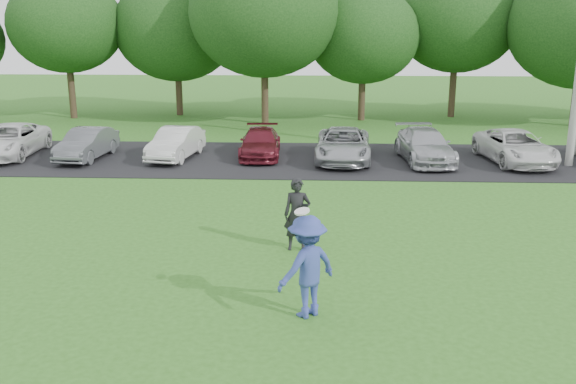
# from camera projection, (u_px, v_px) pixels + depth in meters

# --- Properties ---
(ground) EXTENTS (100.00, 100.00, 0.00)m
(ground) POSITION_uv_depth(u_px,v_px,m) (280.00, 308.00, 12.01)
(ground) COLOR #2F631C
(ground) RESTS_ON ground
(parking_lot) EXTENTS (32.00, 6.50, 0.03)m
(parking_lot) POSITION_uv_depth(u_px,v_px,m) (299.00, 159.00, 24.54)
(parking_lot) COLOR black
(parking_lot) RESTS_ON ground
(frisbee_player) EXTENTS (1.39, 1.32, 2.07)m
(frisbee_player) POSITION_uv_depth(u_px,v_px,m) (307.00, 266.00, 11.48)
(frisbee_player) COLOR #354498
(frisbee_player) RESTS_ON ground
(camera_bystander) EXTENTS (0.64, 0.45, 1.71)m
(camera_bystander) POSITION_uv_depth(u_px,v_px,m) (297.00, 214.00, 14.82)
(camera_bystander) COLOR black
(camera_bystander) RESTS_ON ground
(parked_cars) EXTENTS (30.57, 4.74, 1.25)m
(parked_cars) POSITION_uv_depth(u_px,v_px,m) (285.00, 144.00, 24.32)
(parked_cars) COLOR #ABAEB2
(parked_cars) RESTS_ON parking_lot
(tree_row) EXTENTS (42.39, 9.85, 8.64)m
(tree_row) POSITION_uv_depth(u_px,v_px,m) (335.00, 25.00, 32.59)
(tree_row) COLOR #38281C
(tree_row) RESTS_ON ground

